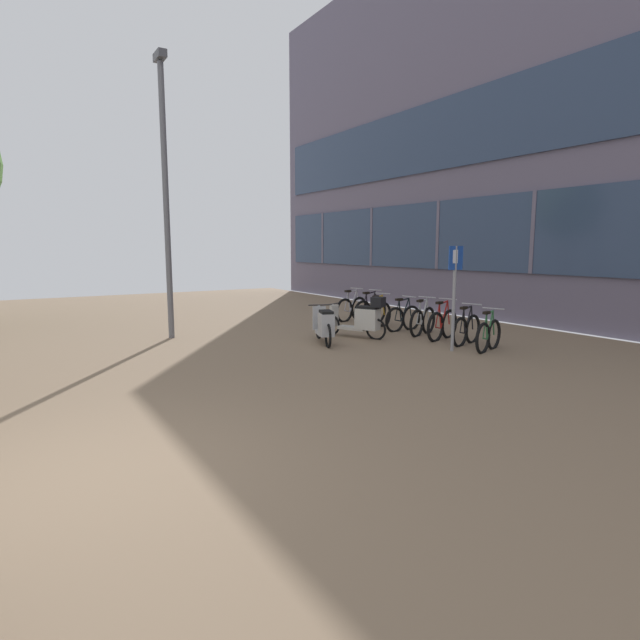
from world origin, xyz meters
The scene contains 13 objects.
ground centered at (1.43, 0.00, -0.02)m, with size 21.00×40.00×0.13m.
bicycle_rack_00 centered at (8.32, 2.05, 0.33)m, with size 1.24×0.52×0.95m.
bicycle_rack_01 centered at (8.48, 2.80, 0.34)m, with size 1.30×0.50×0.97m.
bicycle_rack_02 centered at (8.48, 3.56, 0.36)m, with size 1.38×0.52×1.02m.
bicycle_rack_03 centered at (8.54, 4.31, 0.35)m, with size 1.33×0.58×1.00m.
bicycle_rack_04 centered at (8.55, 5.07, 0.34)m, with size 1.32×0.48×0.95m.
bicycle_rack_05 centered at (8.31, 5.82, 0.35)m, with size 1.27×0.57×0.99m.
bicycle_rack_06 centered at (8.59, 6.58, 0.36)m, with size 1.40×0.48×1.02m.
bicycle_rack_07 centered at (8.47, 7.33, 0.36)m, with size 1.40×0.50×1.02m.
scooter_near centered at (6.94, 4.78, 0.47)m, with size 0.97×1.70×1.06m.
scooter_mid centered at (5.75, 4.61, 0.43)m, with size 0.82×1.65×0.87m.
parking_sign centered at (7.63, 2.43, 1.40)m, with size 0.40×0.07×2.25m.
lamp_post centered at (2.96, 7.27, 3.66)m, with size 0.20×0.52×6.66m.
Camera 1 is at (-0.47, -5.18, 2.22)m, focal length 28.49 mm.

